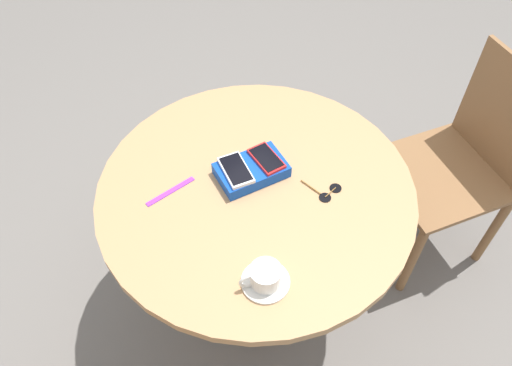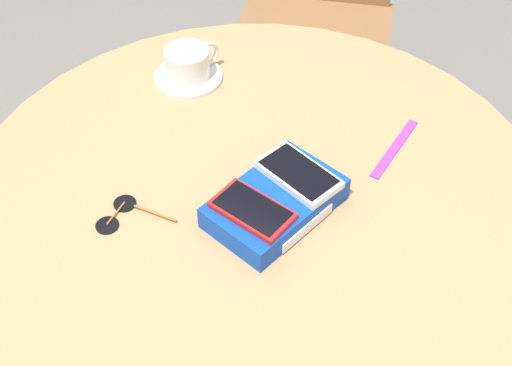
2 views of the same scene
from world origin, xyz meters
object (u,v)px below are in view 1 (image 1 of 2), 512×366
at_px(round_table, 256,208).
at_px(chair_far_side, 458,165).
at_px(phone_red, 266,159).
at_px(phone_white, 236,170).
at_px(lanyard_strap, 171,191).
at_px(coffee_cup, 265,276).
at_px(sunglasses, 328,192).
at_px(phone_box, 251,170).
at_px(saucer, 265,282).

relative_size(round_table, chair_far_side, 1.12).
relative_size(phone_red, phone_white, 0.90).
relative_size(phone_white, lanyard_strap, 0.89).
bearing_deg(phone_white, lanyard_strap, -30.38).
bearing_deg(phone_red, coffee_cup, 45.19).
distance_m(round_table, phone_red, 0.18).
bearing_deg(round_table, sunglasses, 131.03).
bearing_deg(phone_box, sunglasses, 119.22).
distance_m(round_table, lanyard_strap, 0.28).
relative_size(phone_red, sunglasses, 1.18).
height_order(phone_box, lanyard_strap, phone_box).
bearing_deg(lanyard_strap, coffee_cup, 88.95).
xyz_separation_m(saucer, coffee_cup, (0.00, -0.00, 0.03)).
height_order(phone_white, saucer, phone_white).
relative_size(sunglasses, chair_far_side, 0.13).
bearing_deg(lanyard_strap, phone_white, 149.62).
relative_size(phone_white, sunglasses, 1.30).
xyz_separation_m(phone_box, coffee_cup, (0.23, 0.30, 0.02)).
distance_m(phone_white, lanyard_strap, 0.21).
distance_m(phone_red, saucer, 0.41).
bearing_deg(lanyard_strap, round_table, 140.43).
height_order(lanyard_strap, sunglasses, sunglasses).
relative_size(phone_box, chair_far_side, 0.27).
bearing_deg(phone_white, sunglasses, 126.49).
xyz_separation_m(coffee_cup, sunglasses, (-0.35, -0.09, -0.04)).
distance_m(phone_red, chair_far_side, 0.84).
height_order(phone_box, chair_far_side, chair_far_side).
height_order(phone_red, saucer, phone_red).
bearing_deg(round_table, phone_white, -68.43).
relative_size(coffee_cup, lanyard_strap, 0.67).
xyz_separation_m(lanyard_strap, sunglasses, (-0.35, 0.33, 0.00)).
relative_size(phone_box, saucer, 1.82).
xyz_separation_m(phone_red, coffee_cup, (0.29, 0.29, -0.01)).
bearing_deg(sunglasses, phone_white, -53.51).
bearing_deg(round_table, phone_box, -117.81).
height_order(phone_red, sunglasses, phone_red).
height_order(phone_white, coffee_cup, coffee_cup).
distance_m(phone_red, phone_white, 0.11).
bearing_deg(coffee_cup, phone_red, -134.81).
bearing_deg(coffee_cup, phone_white, -120.20).
bearing_deg(chair_far_side, phone_box, -25.13).
distance_m(saucer, sunglasses, 0.36).
relative_size(phone_red, coffee_cup, 1.20).
bearing_deg(round_table, saucer, 50.95).
height_order(saucer, chair_far_side, chair_far_side).
height_order(saucer, coffee_cup, coffee_cup).
distance_m(round_table, phone_box, 0.14).
xyz_separation_m(round_table, sunglasses, (-0.14, 0.17, 0.11)).
bearing_deg(sunglasses, phone_box, -60.78).
relative_size(phone_red, chair_far_side, 0.15).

